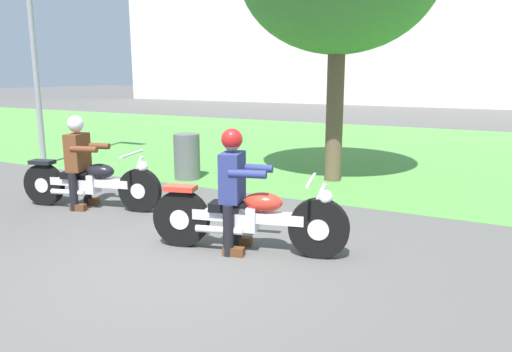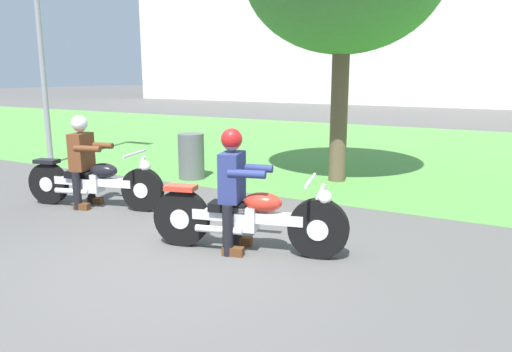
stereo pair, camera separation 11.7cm
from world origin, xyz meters
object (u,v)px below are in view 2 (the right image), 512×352
(rider_lead, at_px, (234,180))
(trash_can, at_px, (191,156))
(motorcycle_follow, at_px, (94,182))
(rider_follow, at_px, (83,154))
(motorcycle_lead, at_px, (248,217))

(rider_lead, relative_size, trash_can, 1.61)
(motorcycle_follow, xyz_separation_m, trash_can, (0.05, 2.40, 0.04))
(rider_lead, xyz_separation_m, rider_follow, (-2.99, 0.52, -0.01))
(motorcycle_lead, distance_m, trash_can, 4.14)
(motorcycle_lead, xyz_separation_m, trash_can, (-2.94, 2.92, 0.03))
(motorcycle_follow, distance_m, trash_can, 2.40)
(rider_lead, distance_m, rider_follow, 3.03)
(motorcycle_lead, height_order, trash_can, motorcycle_lead)
(rider_follow, distance_m, trash_can, 2.48)
(rider_follow, xyz_separation_m, trash_can, (0.21, 2.44, -0.38))
(trash_can, bearing_deg, rider_follow, -95.02)
(motorcycle_follow, xyz_separation_m, rider_follow, (-0.16, -0.04, 0.43))
(motorcycle_follow, bearing_deg, rider_lead, -25.20)
(motorcycle_follow, height_order, trash_can, motorcycle_follow)
(motorcycle_follow, bearing_deg, rider_follow, 179.19)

